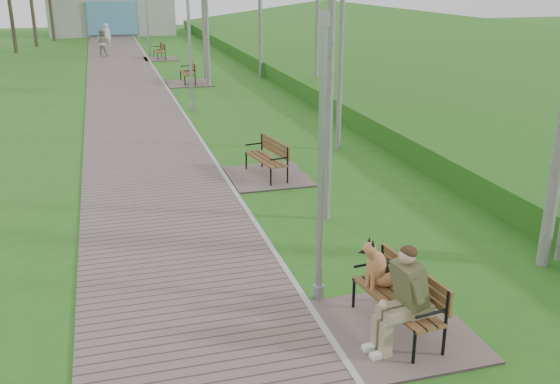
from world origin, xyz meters
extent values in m
cube|color=#6A5B56|center=(-1.75, 21.50, 0.02)|extent=(3.50, 67.00, 0.04)
cube|color=#999993|center=(0.00, 21.50, 0.03)|extent=(0.10, 67.00, 0.05)
cube|color=#33741E|center=(12.00, 20.00, 0.00)|extent=(14.00, 70.00, 1.60)
cube|color=#9E9E99|center=(-1.50, 51.00, 2.00)|extent=(10.00, 5.00, 4.00)
cube|color=#508EB3|center=(-1.50, 48.40, 1.50)|extent=(4.00, 0.20, 2.60)
cube|color=#6A5B56|center=(1.02, 2.16, 0.02)|extent=(2.05, 2.28, 0.04)
cube|color=brown|center=(0.97, 2.16, 0.51)|extent=(0.73, 1.76, 0.05)
cube|color=brown|center=(1.24, 2.19, 0.82)|extent=(0.27, 1.70, 0.38)
cube|color=#6A5B56|center=(1.06, 9.68, 0.02)|extent=(1.95, 2.16, 0.04)
cube|color=brown|center=(1.01, 9.68, 0.49)|extent=(0.76, 1.68, 0.04)
cube|color=brown|center=(1.27, 9.73, 0.78)|extent=(0.33, 1.61, 0.36)
cube|color=#6A5B56|center=(1.13, 24.40, 0.02)|extent=(2.03, 2.25, 0.04)
cube|color=brown|center=(1.08, 24.40, 0.51)|extent=(0.52, 1.69, 0.05)
cube|color=brown|center=(1.35, 24.40, 0.81)|extent=(0.06, 1.69, 0.37)
cube|color=#6A5B56|center=(0.72, 33.64, 0.02)|extent=(1.91, 2.12, 0.04)
cube|color=brown|center=(0.67, 33.64, 0.48)|extent=(0.58, 1.62, 0.04)
cube|color=brown|center=(0.92, 33.65, 0.76)|extent=(0.15, 1.59, 0.35)
cylinder|color=#96999E|center=(0.21, 3.35, 0.13)|extent=(0.17, 0.17, 0.26)
cylinder|color=#96999E|center=(0.21, 3.35, 2.15)|extent=(0.10, 0.10, 4.30)
cylinder|color=#96999E|center=(0.21, 3.35, 4.35)|extent=(0.15, 0.15, 0.22)
cylinder|color=#96999E|center=(0.39, 18.17, 0.15)|extent=(0.20, 0.20, 0.30)
cylinder|color=#96999E|center=(0.39, 18.17, 2.49)|extent=(0.12, 0.12, 4.97)
cylinder|color=#96999E|center=(0.18, 34.72, 0.15)|extent=(0.21, 0.21, 0.31)
cylinder|color=#96999E|center=(0.18, 34.72, 2.56)|extent=(0.12, 0.12, 5.13)
cylinder|color=#96999E|center=(0.28, 45.76, 0.15)|extent=(0.19, 0.19, 0.29)
cylinder|color=#96999E|center=(0.28, 45.76, 2.43)|extent=(0.12, 0.12, 4.85)
imported|color=silver|center=(-2.18, 41.26, 0.80)|extent=(0.60, 0.41, 1.61)
imported|color=gray|center=(-2.60, 35.80, 0.84)|extent=(0.93, 0.79, 1.67)
cylinder|color=silver|center=(1.53, 6.59, 4.45)|extent=(0.18, 0.18, 8.89)
camera|label=1|loc=(-2.78, -4.95, 4.93)|focal=40.00mm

